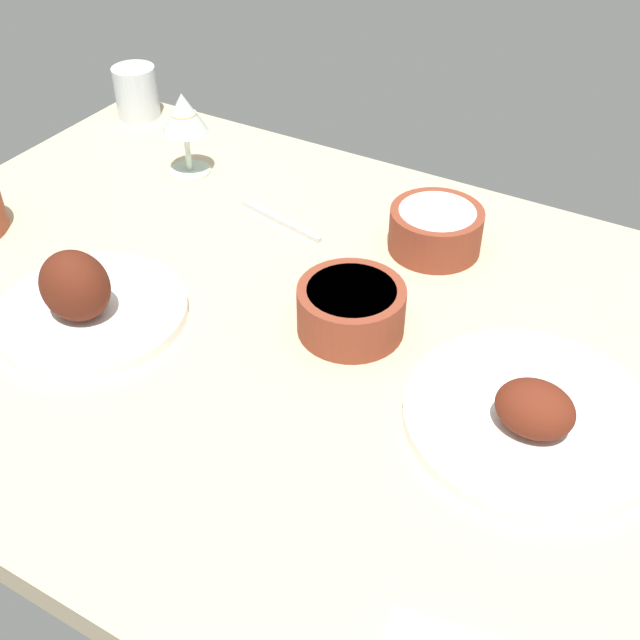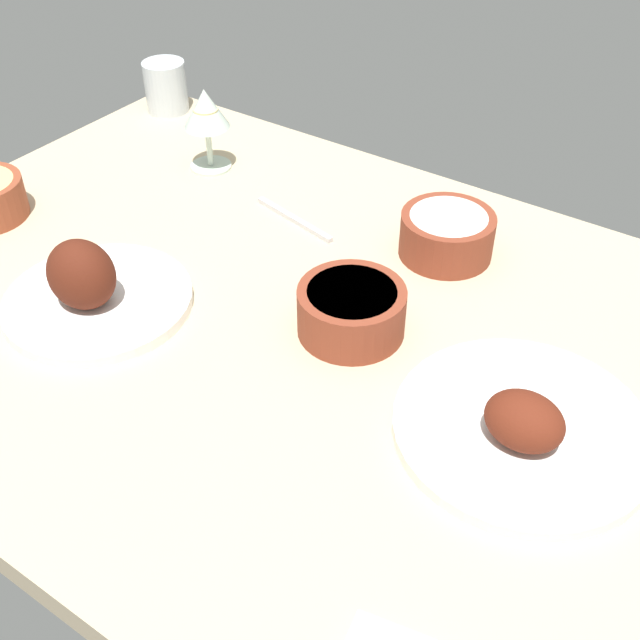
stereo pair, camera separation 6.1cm
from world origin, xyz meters
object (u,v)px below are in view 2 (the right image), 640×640
Objects in this scene: wine_glass at (206,113)px; water_tumbler at (166,87)px; bowl_soup at (351,310)px; fork_loose at (294,219)px; plate_far_side at (522,427)px; bowl_cream at (447,234)px; plate_near_viewer at (91,290)px.

water_tumbler is at bearing 149.50° from wine_glass.
wine_glass is at bearing 152.11° from bowl_soup.
fork_loose is at bearing -15.04° from wine_glass.
plate_far_side is 35.98cm from bowl_cream.
bowl_cream is at bearing -0.65° from wine_glass.
plate_near_viewer is at bearing 86.01° from fork_loose.
bowl_soup is 49.35cm from wine_glass.
fork_loose is (21.87, -5.87, -9.53)cm from wine_glass.
fork_loose is (43.67, -18.72, -4.32)cm from water_tumbler.
wine_glass is (-12.55, 38.29, 6.97)cm from plate_near_viewer.
plate_far_side reaches higher than bowl_cream.
plate_near_viewer is 33.83cm from fork_loose.
plate_far_side is 1.15× the size of plate_near_viewer.
plate_near_viewer is 2.65× the size of water_tumbler.
fork_loose is at bearing 73.97° from plate_near_viewer.
bowl_soup is (-1.87, -22.38, -0.01)cm from bowl_cream.
plate_far_side is 3.05× the size of water_tumbler.
plate_near_viewer is 1.85× the size of bowl_cream.
wine_glass is 25.83cm from water_tumbler.
bowl_cream is 68.24cm from water_tumbler.
bowl_cream is at bearing -154.97° from fork_loose.
fork_loose is (9.32, 32.42, -2.56)cm from plate_near_viewer.
plate_near_viewer reaches higher than bowl_cream.
bowl_cream is (32.55, 37.78, 0.52)cm from plate_near_viewer.
wine_glass reaches higher than fork_loose.
bowl_cream is 0.83× the size of fork_loose.
plate_near_viewer is at bearing -71.85° from wine_glass.
water_tumbler is (-21.80, 12.84, -5.21)cm from wine_glass.
wine_glass is at bearing 179.35° from bowl_cream.
plate_near_viewer is 1.81× the size of bowl_soup.
plate_far_side is at bearing -24.09° from water_tumbler.
water_tumbler is at bearing 155.91° from plate_far_side.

